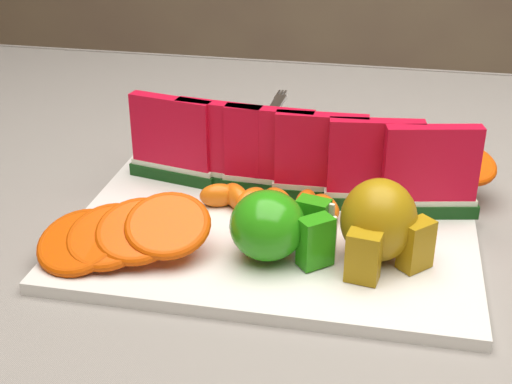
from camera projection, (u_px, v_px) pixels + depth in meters
table at (365, 279)px, 0.84m from camera, size 1.40×0.90×0.75m
tablecloth at (368, 233)px, 0.81m from camera, size 1.53×1.03×0.20m
platter at (274, 229)px, 0.72m from camera, size 0.40×0.30×0.01m
apple_cluster at (276, 226)px, 0.65m from camera, size 0.11×0.09×0.06m
pear_cluster at (380, 224)px, 0.64m from camera, size 0.09×0.09×0.08m
fork at (271, 113)px, 1.03m from camera, size 0.02×0.20×0.00m
watermelon_row at (294, 157)px, 0.75m from camera, size 0.39×0.07×0.10m
orange_fan_front at (124, 233)px, 0.66m from camera, size 0.17×0.12×0.05m
orange_fan_back at (331, 160)px, 0.80m from camera, size 0.37×0.10×0.05m
tangerine_segments at (269, 200)px, 0.74m from camera, size 0.16×0.05×0.03m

